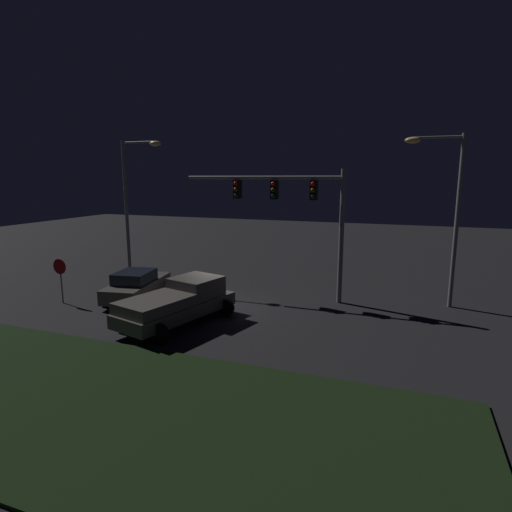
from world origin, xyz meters
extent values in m
plane|color=black|center=(0.00, 0.00, 0.00)|extent=(80.00, 80.00, 0.00)
cube|color=black|center=(0.00, -9.07, 0.05)|extent=(21.22, 7.11, 0.10)
cube|color=#514C47|center=(-0.63, -2.76, 0.68)|extent=(3.31, 5.73, 0.55)
cube|color=#514C47|center=(-0.33, -1.61, 1.38)|extent=(2.26, 2.31, 0.85)
cube|color=black|center=(-0.33, -1.61, 1.50)|extent=(2.09, 1.92, 0.51)
cube|color=#514C47|center=(-0.91, -3.80, 1.18)|extent=(2.63, 3.41, 0.45)
cylinder|color=black|center=(-1.13, -0.61, 0.40)|extent=(0.80, 0.22, 0.80)
cylinder|color=black|center=(0.86, -1.14, 0.40)|extent=(0.80, 0.22, 0.80)
cylinder|color=black|center=(-2.12, -4.37, 0.40)|extent=(0.80, 0.22, 0.80)
cylinder|color=black|center=(-0.13, -4.90, 0.40)|extent=(0.80, 0.22, 0.80)
cube|color=#514C47|center=(-4.43, -0.25, 0.61)|extent=(2.52, 4.64, 0.70)
cube|color=black|center=(-4.38, -0.50, 1.23)|extent=(1.92, 2.24, 0.55)
cylinder|color=black|center=(-5.59, 1.06, 0.32)|extent=(0.64, 0.22, 0.64)
cylinder|color=black|center=(-3.77, 1.38, 0.32)|extent=(0.64, 0.22, 0.64)
cylinder|color=black|center=(-5.08, -1.88, 0.32)|extent=(0.64, 0.22, 0.64)
cylinder|color=black|center=(-3.27, -1.57, 0.32)|extent=(0.64, 0.22, 0.64)
cylinder|color=slate|center=(5.27, 2.73, 3.25)|extent=(0.24, 0.24, 6.50)
cylinder|color=slate|center=(1.17, 2.73, 6.10)|extent=(8.20, 0.18, 0.18)
cube|color=black|center=(3.87, 2.73, 5.50)|extent=(0.32, 0.44, 0.95)
sphere|color=red|center=(3.87, 2.50, 5.80)|extent=(0.22, 0.22, 0.22)
sphere|color=#59380A|center=(3.87, 2.50, 5.50)|extent=(0.22, 0.22, 0.22)
sphere|color=#0C4719|center=(3.87, 2.50, 5.20)|extent=(0.22, 0.22, 0.22)
cube|color=black|center=(1.87, 2.73, 5.50)|extent=(0.32, 0.44, 0.95)
sphere|color=red|center=(1.87, 2.50, 5.80)|extent=(0.22, 0.22, 0.22)
sphere|color=#59380A|center=(1.87, 2.50, 5.50)|extent=(0.22, 0.22, 0.22)
sphere|color=#0C4719|center=(1.87, 2.50, 5.20)|extent=(0.22, 0.22, 0.22)
cube|color=black|center=(-0.13, 2.73, 5.50)|extent=(0.32, 0.44, 0.95)
sphere|color=red|center=(-0.13, 2.50, 5.80)|extent=(0.22, 0.22, 0.22)
sphere|color=#59380A|center=(-0.13, 2.50, 5.50)|extent=(0.22, 0.22, 0.22)
sphere|color=#0C4719|center=(-0.13, 2.50, 5.20)|extent=(0.22, 0.22, 0.22)
cylinder|color=slate|center=(-7.52, 3.26, 4.11)|extent=(0.20, 0.20, 8.22)
cylinder|color=slate|center=(-6.42, 3.26, 8.07)|extent=(2.19, 0.12, 0.12)
ellipsoid|color=#F9CC72|center=(-5.33, 3.26, 7.97)|extent=(0.70, 0.44, 0.30)
cylinder|color=slate|center=(10.37, 3.87, 4.02)|extent=(0.20, 0.20, 8.05)
cylinder|color=slate|center=(9.29, 3.87, 7.90)|extent=(2.16, 0.12, 0.12)
ellipsoid|color=#F9CC72|center=(8.21, 3.87, 7.80)|extent=(0.70, 0.44, 0.30)
cylinder|color=slate|center=(-7.49, -2.10, 1.10)|extent=(0.07, 0.07, 2.20)
cylinder|color=#B20C0F|center=(-7.49, -2.13, 1.85)|extent=(0.76, 0.03, 0.76)
camera|label=1|loc=(8.30, -17.36, 6.11)|focal=29.25mm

